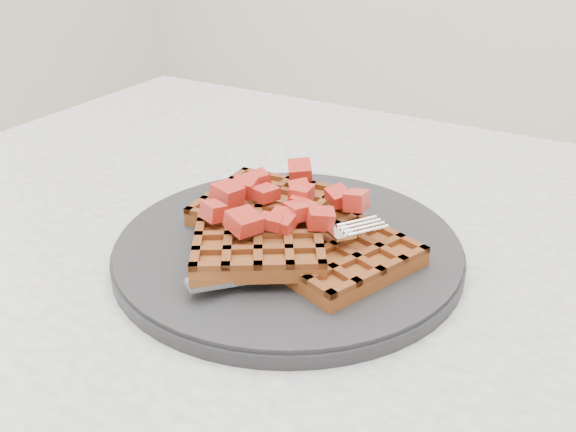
{
  "coord_description": "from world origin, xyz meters",
  "views": [
    {
      "loc": [
        0.14,
        -0.45,
        1.04
      ],
      "look_at": [
        -0.1,
        -0.03,
        0.79
      ],
      "focal_mm": 40.0,
      "sensor_mm": 36.0,
      "label": 1
    }
  ],
  "objects": [
    {
      "name": "plate",
      "position": [
        -0.1,
        -0.03,
        0.76
      ],
      "size": [
        0.31,
        0.31,
        0.02
      ],
      "primitive_type": "cylinder",
      "color": "black",
      "rests_on": "table"
    },
    {
      "name": "strawberry_pile",
      "position": [
        -0.1,
        -0.03,
        0.8
      ],
      "size": [
        0.15,
        0.15,
        0.02
      ],
      "primitive_type": null,
      "color": "#950600",
      "rests_on": "waffles"
    },
    {
      "name": "waffles",
      "position": [
        -0.1,
        -0.03,
        0.78
      ],
      "size": [
        0.22,
        0.2,
        0.03
      ],
      "color": "brown",
      "rests_on": "plate"
    },
    {
      "name": "fork",
      "position": [
        -0.07,
        -0.06,
        0.77
      ],
      "size": [
        0.12,
        0.16,
        0.02
      ],
      "primitive_type": null,
      "rotation": [
        0.0,
        0.0,
        -0.6
      ],
      "color": "silver",
      "rests_on": "plate"
    },
    {
      "name": "table",
      "position": [
        0.0,
        0.0,
        0.64
      ],
      "size": [
        1.2,
        0.8,
        0.75
      ],
      "color": "silver",
      "rests_on": "ground"
    }
  ]
}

